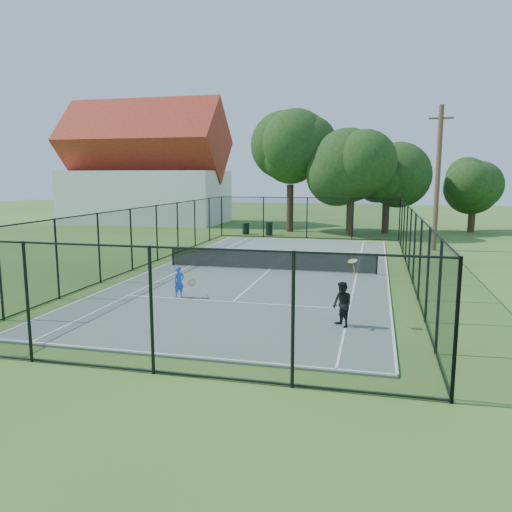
% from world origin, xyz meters
% --- Properties ---
extents(ground, '(120.00, 120.00, 0.00)m').
position_xyz_m(ground, '(0.00, 0.00, 0.00)').
color(ground, '#375F20').
extents(tennis_court, '(11.00, 24.00, 0.06)m').
position_xyz_m(tennis_court, '(0.00, 0.00, 0.03)').
color(tennis_court, slate).
rests_on(tennis_court, ground).
extents(tennis_net, '(10.08, 0.08, 0.95)m').
position_xyz_m(tennis_net, '(0.00, 0.00, 0.58)').
color(tennis_net, black).
rests_on(tennis_net, tennis_court).
extents(fence, '(13.10, 26.10, 3.00)m').
position_xyz_m(fence, '(0.00, 0.00, 1.50)').
color(fence, black).
rests_on(fence, ground).
extents(tree_near_left, '(6.92, 6.92, 9.03)m').
position_xyz_m(tree_near_left, '(-1.99, 17.31, 5.55)').
color(tree_near_left, '#332114').
rests_on(tree_near_left, ground).
extents(tree_near_mid, '(6.30, 6.30, 8.24)m').
position_xyz_m(tree_near_mid, '(2.98, 15.10, 5.07)').
color(tree_near_mid, '#332114').
rests_on(tree_near_mid, ground).
extents(tree_near_right, '(5.27, 5.27, 7.27)m').
position_xyz_m(tree_near_right, '(5.63, 18.01, 4.62)').
color(tree_near_right, '#332114').
rests_on(tree_near_right, ground).
extents(tree_far_right, '(4.48, 4.48, 5.92)m').
position_xyz_m(tree_far_right, '(12.45, 20.33, 3.66)').
color(tree_far_right, '#332114').
rests_on(tree_far_right, ground).
extents(building, '(15.30, 8.15, 11.87)m').
position_xyz_m(building, '(-17.00, 22.00, 4.93)').
color(building, silver).
rests_on(building, ground).
extents(trash_bin_left, '(0.58, 0.58, 0.89)m').
position_xyz_m(trash_bin_left, '(-5.01, 14.52, 0.45)').
color(trash_bin_left, black).
rests_on(trash_bin_left, ground).
extents(trash_bin_right, '(0.58, 0.58, 1.03)m').
position_xyz_m(trash_bin_right, '(-3.09, 14.26, 0.52)').
color(trash_bin_right, black).
rests_on(trash_bin_right, ground).
extents(utility_pole, '(1.40, 0.30, 8.68)m').
position_xyz_m(utility_pole, '(8.41, 9.00, 4.40)').
color(utility_pole, '#4C3823').
rests_on(utility_pole, ground).
extents(player_blue, '(0.82, 0.51, 1.17)m').
position_xyz_m(player_blue, '(-2.12, -6.21, 0.65)').
color(player_blue, blue).
rests_on(player_blue, tennis_court).
extents(player_black, '(0.81, 0.91, 2.24)m').
position_xyz_m(player_black, '(4.00, -8.48, 0.75)').
color(player_black, black).
rests_on(player_black, tennis_court).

